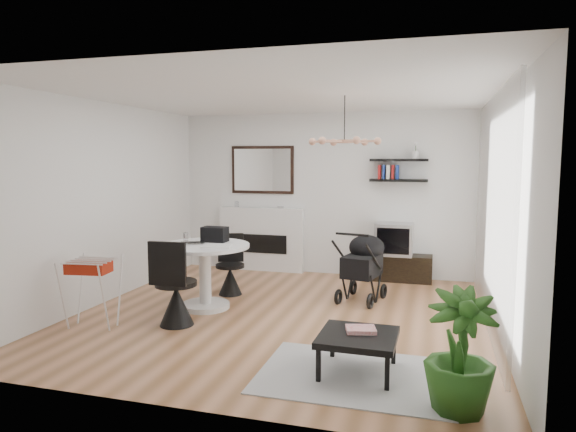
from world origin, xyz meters
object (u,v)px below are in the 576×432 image
(coffee_table, at_px, (358,338))
(tv_console, at_px, (396,267))
(drying_rack, at_px, (92,292))
(crt_tv, at_px, (394,239))
(dining_table, at_px, (205,266))
(fireplace, at_px, (262,231))
(stroller, at_px, (363,269))
(potted_plant, at_px, (460,352))

(coffee_table, bearing_deg, tv_console, 88.96)
(drying_rack, bearing_deg, crt_tv, 38.45)
(dining_table, xyz_separation_m, coffee_table, (2.21, -1.49, -0.23))
(fireplace, relative_size, dining_table, 1.87)
(tv_console, distance_m, coffee_table, 3.75)
(tv_console, height_order, dining_table, dining_table)
(coffee_table, bearing_deg, drying_rack, 172.10)
(fireplace, xyz_separation_m, dining_table, (0.04, -2.38, -0.13))
(stroller, bearing_deg, fireplace, 155.97)
(tv_console, bearing_deg, crt_tv, -175.57)
(coffee_table, bearing_deg, stroller, 96.71)
(dining_table, distance_m, stroller, 2.15)
(tv_console, relative_size, coffee_table, 1.60)
(drying_rack, bearing_deg, potted_plant, -21.09)
(dining_table, xyz_separation_m, potted_plant, (3.06, -2.00, -0.08))
(potted_plant, bearing_deg, crt_tv, 100.97)
(dining_table, distance_m, drying_rack, 1.41)
(crt_tv, bearing_deg, fireplace, 176.68)
(fireplace, height_order, tv_console, fireplace)
(fireplace, relative_size, crt_tv, 3.71)
(drying_rack, xyz_separation_m, potted_plant, (3.98, -0.94, 0.06))
(fireplace, height_order, stroller, fireplace)
(tv_console, height_order, crt_tv, crt_tv)
(coffee_table, relative_size, potted_plant, 0.73)
(crt_tv, bearing_deg, dining_table, -134.79)
(coffee_table, bearing_deg, fireplace, 120.14)
(drying_rack, relative_size, coffee_table, 1.14)
(fireplace, distance_m, tv_console, 2.37)
(crt_tv, xyz_separation_m, stroller, (-0.31, -1.28, -0.24))
(coffee_table, bearing_deg, potted_plant, -30.61)
(drying_rack, bearing_deg, fireplace, 67.71)
(drying_rack, distance_m, coffee_table, 3.17)
(tv_console, distance_m, potted_plant, 4.33)
(dining_table, relative_size, coffee_table, 1.65)
(fireplace, distance_m, coffee_table, 4.49)
(drying_rack, xyz_separation_m, stroller, (2.85, 2.02, 0.01))
(stroller, bearing_deg, dining_table, -141.49)
(coffee_table, distance_m, potted_plant, 1.00)
(dining_table, xyz_separation_m, drying_rack, (-0.93, -1.06, -0.14))
(drying_rack, bearing_deg, coffee_table, -15.75)
(dining_table, bearing_deg, stroller, 26.70)
(potted_plant, bearing_deg, fireplace, 125.29)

